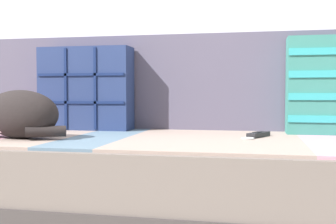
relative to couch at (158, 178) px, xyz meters
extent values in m
cube|color=#3D3838|center=(0.00, 0.00, -0.09)|extent=(2.07, 0.90, 0.14)
cube|color=#6B605B|center=(0.00, 0.00, 0.07)|extent=(2.03, 0.89, 0.18)
cube|color=#C6899E|center=(-0.65, -0.02, 0.16)|extent=(0.22, 0.80, 0.01)
cube|color=gray|center=(-0.43, -0.02, 0.16)|extent=(0.22, 0.80, 0.01)
cube|color=slate|center=(-0.22, -0.02, 0.16)|extent=(0.22, 0.80, 0.01)
cube|color=gray|center=(0.00, -0.02, 0.16)|extent=(0.22, 0.80, 0.01)
cube|color=gray|center=(0.22, -0.02, 0.16)|extent=(0.22, 0.80, 0.01)
cube|color=gray|center=(0.43, -0.02, 0.16)|extent=(0.22, 0.80, 0.01)
cube|color=#C6899E|center=(0.65, -0.02, 0.16)|extent=(0.22, 0.80, 0.01)
cube|color=#514C60|center=(0.00, 0.38, 0.39)|extent=(2.03, 0.14, 0.44)
cube|color=navy|center=(-0.40, 0.24, 0.36)|extent=(0.43, 0.13, 0.38)
cube|color=navy|center=(-0.40, 0.17, 0.30)|extent=(0.41, 0.01, 0.01)
cube|color=navy|center=(-0.47, 0.17, 0.36)|extent=(0.01, 0.01, 0.37)
cube|color=navy|center=(-0.40, 0.17, 0.42)|extent=(0.41, 0.01, 0.01)
cube|color=navy|center=(-0.33, 0.17, 0.36)|extent=(0.01, 0.01, 0.37)
cube|color=#337A70|center=(0.70, 0.24, 0.37)|extent=(0.40, 0.13, 0.40)
ellipsoid|color=black|center=(-0.49, -0.18, 0.26)|extent=(0.33, 0.21, 0.18)
ellipsoid|color=white|center=(-0.54, -0.22, 0.23)|extent=(0.09, 0.04, 0.08)
cylinder|color=black|center=(-0.37, -0.22, 0.20)|extent=(0.15, 0.09, 0.04)
cube|color=black|center=(0.39, 0.05, 0.18)|extent=(0.09, 0.14, 0.02)
cube|color=black|center=(0.38, 0.05, 0.19)|extent=(0.04, 0.05, 0.00)
cube|color=black|center=(0.42, 0.11, 0.18)|extent=(0.03, 0.02, 0.02)
torus|color=silver|center=(0.35, -0.03, 0.17)|extent=(0.07, 0.07, 0.01)
camera|label=1|loc=(0.38, -1.61, 0.34)|focal=45.00mm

